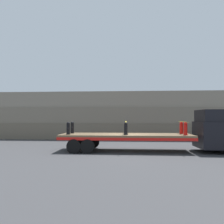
{
  "coord_description": "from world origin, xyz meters",
  "views": [
    {
      "loc": [
        0.1,
        -15.57,
        2.43
      ],
      "look_at": [
        -0.99,
        0.0,
        2.78
      ],
      "focal_mm": 35.0,
      "sensor_mm": 36.0,
      "label": 1
    }
  ],
  "objects_px": {
    "fire_hydrant_black_near_0": "(68,128)",
    "fire_hydrant_black_near_1": "(126,129)",
    "truck_cab": "(218,131)",
    "flatbed_trailer": "(116,137)",
    "fire_hydrant_red_far_2": "(181,128)",
    "fire_hydrant_red_near_2": "(185,129)",
    "fire_hydrant_black_far_1": "(126,128)",
    "fire_hydrant_black_far_0": "(72,128)"
  },
  "relations": [
    {
      "from": "fire_hydrant_red_far_2",
      "to": "fire_hydrant_black_near_1",
      "type": "bearing_deg",
      "value": -164.27
    },
    {
      "from": "fire_hydrant_black_far_1",
      "to": "fire_hydrant_red_near_2",
      "type": "distance_m",
      "value": 4.17
    },
    {
      "from": "truck_cab",
      "to": "flatbed_trailer",
      "type": "bearing_deg",
      "value": 180.0
    },
    {
      "from": "fire_hydrant_black_far_0",
      "to": "fire_hydrant_black_far_1",
      "type": "height_order",
      "value": "same"
    },
    {
      "from": "fire_hydrant_red_near_2",
      "to": "fire_hydrant_black_far_0",
      "type": "bearing_deg",
      "value": 171.98
    },
    {
      "from": "flatbed_trailer",
      "to": "fire_hydrant_black_far_1",
      "type": "relative_size",
      "value": 10.54
    },
    {
      "from": "flatbed_trailer",
      "to": "fire_hydrant_black_near_1",
      "type": "bearing_deg",
      "value": -37.87
    },
    {
      "from": "flatbed_trailer",
      "to": "fire_hydrant_black_far_0",
      "type": "distance_m",
      "value": 3.4
    },
    {
      "from": "fire_hydrant_black_far_0",
      "to": "fire_hydrant_red_far_2",
      "type": "relative_size",
      "value": 1.0
    },
    {
      "from": "fire_hydrant_black_far_0",
      "to": "fire_hydrant_black_far_1",
      "type": "distance_m",
      "value": 4.02
    },
    {
      "from": "fire_hydrant_black_near_0",
      "to": "fire_hydrant_red_near_2",
      "type": "bearing_deg",
      "value": 0.0
    },
    {
      "from": "fire_hydrant_black_near_1",
      "to": "fire_hydrant_red_far_2",
      "type": "relative_size",
      "value": 1.0
    },
    {
      "from": "fire_hydrant_black_far_0",
      "to": "fire_hydrant_red_far_2",
      "type": "xyz_separation_m",
      "value": [
        8.03,
        0.0,
        0.0
      ]
    },
    {
      "from": "truck_cab",
      "to": "fire_hydrant_red_near_2",
      "type": "distance_m",
      "value": 2.43
    },
    {
      "from": "fire_hydrant_black_near_0",
      "to": "fire_hydrant_black_far_0",
      "type": "xyz_separation_m",
      "value": [
        0.0,
        1.13,
        0.0
      ]
    },
    {
      "from": "fire_hydrant_black_near_0",
      "to": "fire_hydrant_red_far_2",
      "type": "relative_size",
      "value": 1.0
    },
    {
      "from": "fire_hydrant_black_far_1",
      "to": "fire_hydrant_red_near_2",
      "type": "relative_size",
      "value": 1.0
    },
    {
      "from": "fire_hydrant_black_near_1",
      "to": "truck_cab",
      "type": "bearing_deg",
      "value": 5.07
    },
    {
      "from": "fire_hydrant_black_far_0",
      "to": "fire_hydrant_red_near_2",
      "type": "relative_size",
      "value": 1.0
    },
    {
      "from": "fire_hydrant_black_far_0",
      "to": "fire_hydrant_red_far_2",
      "type": "bearing_deg",
      "value": 0.0
    },
    {
      "from": "flatbed_trailer",
      "to": "fire_hydrant_red_near_2",
      "type": "relative_size",
      "value": 10.54
    },
    {
      "from": "fire_hydrant_black_near_1",
      "to": "fire_hydrant_red_far_2",
      "type": "xyz_separation_m",
      "value": [
        4.02,
        1.13,
        0.0
      ]
    },
    {
      "from": "truck_cab",
      "to": "fire_hydrant_red_near_2",
      "type": "xyz_separation_m",
      "value": [
        -2.36,
        -0.57,
        0.16
      ]
    },
    {
      "from": "flatbed_trailer",
      "to": "fire_hydrant_red_near_2",
      "type": "bearing_deg",
      "value": -6.8
    },
    {
      "from": "flatbed_trailer",
      "to": "fire_hydrant_red_far_2",
      "type": "xyz_separation_m",
      "value": [
        4.74,
        0.57,
        0.66
      ]
    },
    {
      "from": "truck_cab",
      "to": "fire_hydrant_black_far_0",
      "type": "distance_m",
      "value": 10.41
    },
    {
      "from": "truck_cab",
      "to": "fire_hydrant_red_near_2",
      "type": "relative_size",
      "value": 3.33
    },
    {
      "from": "fire_hydrant_black_near_0",
      "to": "fire_hydrant_black_far_0",
      "type": "bearing_deg",
      "value": 90.0
    },
    {
      "from": "fire_hydrant_red_far_2",
      "to": "fire_hydrant_black_near_0",
      "type": "bearing_deg",
      "value": -171.98
    },
    {
      "from": "fire_hydrant_black_far_1",
      "to": "fire_hydrant_black_far_0",
      "type": "bearing_deg",
      "value": 180.0
    },
    {
      "from": "fire_hydrant_black_near_1",
      "to": "fire_hydrant_red_far_2",
      "type": "distance_m",
      "value": 4.17
    },
    {
      "from": "fire_hydrant_red_far_2",
      "to": "truck_cab",
      "type": "bearing_deg",
      "value": -13.46
    },
    {
      "from": "fire_hydrant_black_near_1",
      "to": "flatbed_trailer",
      "type": "bearing_deg",
      "value": 142.13
    },
    {
      "from": "fire_hydrant_black_far_1",
      "to": "flatbed_trailer",
      "type": "bearing_deg",
      "value": -142.13
    },
    {
      "from": "flatbed_trailer",
      "to": "fire_hydrant_black_near_0",
      "type": "xyz_separation_m",
      "value": [
        -3.29,
        -0.57,
        0.66
      ]
    },
    {
      "from": "flatbed_trailer",
      "to": "fire_hydrant_black_far_0",
      "type": "relative_size",
      "value": 10.54
    },
    {
      "from": "truck_cab",
      "to": "fire_hydrant_black_near_0",
      "type": "distance_m",
      "value": 10.41
    },
    {
      "from": "fire_hydrant_black_near_1",
      "to": "fire_hydrant_red_near_2",
      "type": "height_order",
      "value": "same"
    },
    {
      "from": "fire_hydrant_black_near_0",
      "to": "fire_hydrant_black_near_1",
      "type": "relative_size",
      "value": 1.0
    },
    {
      "from": "truck_cab",
      "to": "fire_hydrant_black_near_1",
      "type": "distance_m",
      "value": 6.4
    },
    {
      "from": "flatbed_trailer",
      "to": "fire_hydrant_black_far_1",
      "type": "xyz_separation_m",
      "value": [
        0.73,
        0.57,
        0.66
      ]
    },
    {
      "from": "fire_hydrant_black_far_0",
      "to": "fire_hydrant_black_far_1",
      "type": "relative_size",
      "value": 1.0
    }
  ]
}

